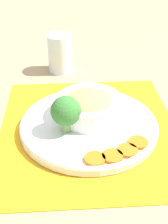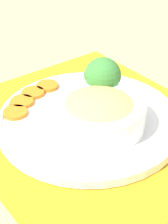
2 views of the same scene
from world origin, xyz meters
name	(u,v)px [view 2 (image 2 of 2)]	position (x,y,z in m)	size (l,w,h in m)	color
ground_plane	(89,126)	(0.00, 0.00, 0.00)	(4.00, 4.00, 0.00)	tan
placemat	(89,125)	(0.00, 0.00, 0.00)	(0.45, 0.49, 0.00)	orange
plate	(89,119)	(0.00, 0.00, 0.02)	(0.32, 0.32, 0.02)	white
bowl	(99,111)	(-0.01, -0.03, 0.05)	(0.16, 0.16, 0.06)	white
broccoli_floret	(102,76)	(0.05, 0.02, 0.07)	(0.07, 0.07, 0.09)	#84AD5B
carrot_slice_near	(47,86)	(0.01, 0.13, 0.02)	(0.04, 0.04, 0.01)	orange
carrot_slice_middle	(33,93)	(-0.03, 0.13, 0.02)	(0.04, 0.04, 0.01)	orange
carrot_slice_far	(22,102)	(-0.07, 0.11, 0.02)	(0.04, 0.04, 0.01)	orange
carrot_slice_extra	(15,113)	(-0.09, 0.09, 0.02)	(0.04, 0.04, 0.01)	orange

